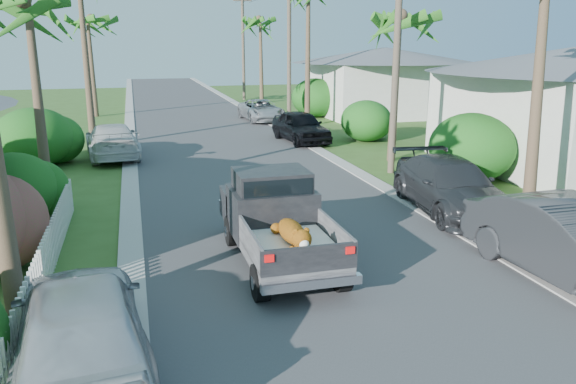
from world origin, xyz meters
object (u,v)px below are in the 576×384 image
object	(u,v)px
parked_car_lf	(112,141)
utility_pole_b	(397,52)
parked_car_rf	(301,127)
house_right_near	(573,113)
palm_r_b	(399,17)
palm_r_d	(261,20)
parked_car_rm	(450,186)
pickup_truck	(275,216)
house_right_far	(383,84)
parked_car_rn	(572,243)
parked_car_ln	(80,325)
utility_pole_d	(243,46)
parked_car_rd	(261,111)
palm_l_b	(26,0)
palm_l_d	(88,19)
utility_pole_c	(289,48)

from	to	relation	value
parked_car_lf	utility_pole_b	distance (m)	12.74
parked_car_rf	house_right_near	distance (m)	12.44
palm_r_b	palm_r_d	xyz separation A→B (m)	(-0.10, 25.00, 0.79)
parked_car_rm	pickup_truck	bearing A→B (deg)	-153.17
house_right_far	palm_r_d	bearing A→B (deg)	123.02
parked_car_rn	parked_car_ln	size ratio (longest dim) A/B	1.09
palm_r_d	parked_car_rf	bearing A→B (deg)	-96.84
parked_car_rn	palm_r_d	xyz separation A→B (m)	(1.78, 37.52, 5.88)
utility_pole_d	parked_car_rd	bearing A→B (deg)	-96.53
palm_l_b	house_right_far	bearing A→B (deg)	42.27
parked_car_ln	parked_car_rm	bearing A→B (deg)	-154.50
palm_l_d	palm_r_d	size ratio (longest dim) A/B	0.96
parked_car_rm	parked_car_lf	size ratio (longest dim) A/B	1.04
parked_car_rm	palm_r_d	world-z (taller)	palm_r_d
palm_r_b	palm_l_b	bearing A→B (deg)	-167.38
palm_r_d	utility_pole_d	bearing A→B (deg)	106.70
parked_car_rd	utility_pole_c	distance (m)	4.36
utility_pole_b	palm_l_b	bearing A→B (deg)	-175.39
house_right_near	utility_pole_b	distance (m)	7.84
palm_l_d	utility_pole_b	size ratio (longest dim) A/B	0.86
parked_car_rf	palm_r_d	world-z (taller)	palm_r_d
parked_car_ln	palm_r_d	distance (m)	40.55
parked_car_rn	utility_pole_d	size ratio (longest dim) A/B	0.58
palm_l_d	house_right_near	world-z (taller)	palm_l_d
parked_car_lf	palm_l_b	world-z (taller)	palm_l_b
parked_car_rd	parked_car_rm	bearing A→B (deg)	-90.22
palm_r_d	palm_l_b	bearing A→B (deg)	-115.41
house_right_near	parked_car_rf	bearing A→B (deg)	135.56
utility_pole_d	parked_car_lf	bearing A→B (deg)	-113.77
parked_car_ln	parked_car_lf	xyz separation A→B (m)	(0.00, 17.36, -0.06)
parked_car_lf	house_right_near	bearing A→B (deg)	153.05
palm_r_b	parked_car_ln	bearing A→B (deg)	-130.83
parked_car_ln	house_right_near	size ratio (longest dim) A/B	0.53
parked_car_rm	parked_car_rf	distance (m)	12.94
parked_car_rf	palm_r_b	xyz separation A→B (m)	(2.42, -5.65, 5.17)
palm_l_b	palm_l_d	size ratio (longest dim) A/B	0.96
parked_car_rn	parked_car_rm	world-z (taller)	parked_car_rn
palm_l_d	palm_r_d	distance (m)	14.32
parked_car_ln	utility_pole_b	world-z (taller)	utility_pole_b
parked_car_rn	house_right_far	size ratio (longest dim) A/B	0.58
parked_car_ln	house_right_near	bearing A→B (deg)	-156.05
pickup_truck	parked_car_rf	size ratio (longest dim) A/B	1.11
palm_l_d	palm_r_d	world-z (taller)	palm_r_d
parked_car_rf	palm_l_d	distance (m)	18.01
parked_car_rn	palm_r_d	world-z (taller)	palm_r_d
parked_car_ln	utility_pole_d	distance (m)	42.93
pickup_truck	palm_l_d	distance (m)	29.50
parked_car_lf	utility_pole_b	bearing A→B (deg)	144.88
palm_l_d	house_right_far	world-z (taller)	palm_l_d
parked_car_rm	house_right_far	xyz separation A→B (m)	(8.00, 22.27, 1.34)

